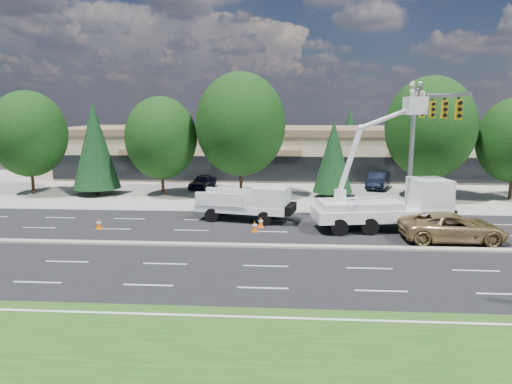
# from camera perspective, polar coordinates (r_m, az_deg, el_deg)

# --- Properties ---
(ground) EXTENTS (140.00, 140.00, 0.00)m
(ground) POSITION_cam_1_polar(r_m,az_deg,el_deg) (25.60, 1.54, -6.87)
(ground) COLOR black
(ground) RESTS_ON ground
(concrete_apron) EXTENTS (140.00, 22.00, 0.01)m
(concrete_apron) POSITION_cam_1_polar(r_m,az_deg,el_deg) (45.10, 2.53, 0.61)
(concrete_apron) COLOR gray
(concrete_apron) RESTS_ON ground
(road_median) EXTENTS (120.00, 0.55, 0.12)m
(road_median) POSITION_cam_1_polar(r_m,az_deg,el_deg) (25.59, 1.54, -6.74)
(road_median) COLOR gray
(road_median) RESTS_ON ground
(strip_mall) EXTENTS (50.40, 15.40, 5.50)m
(strip_mall) POSITION_cam_1_polar(r_m,az_deg,el_deg) (54.64, 2.79, 5.28)
(strip_mall) COLOR tan
(strip_mall) RESTS_ON ground
(tree_front_a) EXTENTS (6.67, 6.67, 9.25)m
(tree_front_a) POSITION_cam_1_polar(r_m,az_deg,el_deg) (45.68, -26.55, 6.51)
(tree_front_a) COLOR #332114
(tree_front_a) RESTS_ON ground
(tree_front_b) EXTENTS (4.13, 4.13, 8.13)m
(tree_front_b) POSITION_cam_1_polar(r_m,az_deg,el_deg) (43.05, -19.49, 5.43)
(tree_front_b) COLOR #332114
(tree_front_b) RESTS_ON ground
(tree_front_c) EXTENTS (6.28, 6.28, 8.71)m
(tree_front_c) POSITION_cam_1_polar(r_m,az_deg,el_deg) (41.01, -11.77, 6.62)
(tree_front_c) COLOR #332114
(tree_front_c) RESTS_ON ground
(tree_front_d) EXTENTS (7.75, 7.75, 10.75)m
(tree_front_d) POSITION_cam_1_polar(r_m,az_deg,el_deg) (39.67, -1.94, 8.44)
(tree_front_d) COLOR #332114
(tree_front_d) RESTS_ON ground
(tree_front_e) EXTENTS (3.41, 3.41, 6.72)m
(tree_front_e) POSITION_cam_1_polar(r_m,az_deg,el_deg) (39.86, 9.64, 4.44)
(tree_front_e) COLOR #332114
(tree_front_e) RESTS_ON ground
(tree_front_f) EXTENTS (7.46, 7.46, 10.35)m
(tree_front_f) POSITION_cam_1_polar(r_m,az_deg,el_deg) (41.29, 20.95, 7.52)
(tree_front_f) COLOR #332114
(tree_front_f) RESTS_ON ground
(tree_back_a) EXTENTS (4.77, 4.77, 9.41)m
(tree_back_a) POSITION_cam_1_polar(r_m,az_deg,el_deg) (69.14, -12.25, 7.93)
(tree_back_a) COLOR #332114
(tree_back_a) RESTS_ON ground
(tree_back_b) EXTENTS (5.59, 5.59, 11.02)m
(tree_back_b) POSITION_cam_1_polar(r_m,az_deg,el_deg) (66.66, -0.48, 8.83)
(tree_back_b) COLOR #332114
(tree_back_b) RESTS_ON ground
(tree_back_c) EXTENTS (3.95, 3.95, 7.78)m
(tree_back_c) POSITION_cam_1_polar(r_m,az_deg,el_deg) (67.16, 11.61, 7.15)
(tree_back_c) COLOR #332114
(tree_back_c) RESTS_ON ground
(tree_back_d) EXTENTS (5.12, 5.12, 10.09)m
(tree_back_d) POSITION_cam_1_polar(r_m,az_deg,el_deg) (69.75, 21.55, 7.78)
(tree_back_d) COLOR #332114
(tree_back_d) RESTS_ON ground
(signal_mast) EXTENTS (2.76, 10.16, 9.00)m
(signal_mast) POSITION_cam_1_polar(r_m,az_deg,el_deg) (32.83, 20.02, 7.05)
(signal_mast) COLOR gray
(signal_mast) RESTS_ON ground
(utility_pickup) EXTENTS (6.66, 3.57, 2.42)m
(utility_pickup) POSITION_cam_1_polar(r_m,az_deg,el_deg) (31.35, -0.83, -1.80)
(utility_pickup) COLOR white
(utility_pickup) RESTS_ON ground
(bucket_truck) EXTENTS (8.76, 3.89, 9.24)m
(bucket_truck) POSITION_cam_1_polar(r_m,az_deg,el_deg) (30.06, 16.59, -0.85)
(bucket_truck) COLOR white
(bucket_truck) RESTS_ON ground
(traffic_cone_a) EXTENTS (0.40, 0.40, 0.70)m
(traffic_cone_a) POSITION_cam_1_polar(r_m,az_deg,el_deg) (30.94, -19.05, -3.77)
(traffic_cone_a) COLOR #FF6308
(traffic_cone_a) RESTS_ON ground
(traffic_cone_b) EXTENTS (0.40, 0.40, 0.70)m
(traffic_cone_b) POSITION_cam_1_polar(r_m,az_deg,el_deg) (29.63, 0.60, -3.81)
(traffic_cone_b) COLOR #FF6308
(traffic_cone_b) RESTS_ON ground
(traffic_cone_c) EXTENTS (0.40, 0.40, 0.70)m
(traffic_cone_c) POSITION_cam_1_polar(r_m,az_deg,el_deg) (28.58, -0.16, -4.33)
(traffic_cone_c) COLOR #FF6308
(traffic_cone_c) RESTS_ON ground
(minivan) EXTENTS (6.02, 2.87, 1.66)m
(minivan) POSITION_cam_1_polar(r_m,az_deg,el_deg) (28.84, 23.39, -4.06)
(minivan) COLOR #9C7D4B
(minivan) RESTS_ON ground
(parked_car_west) EXTENTS (2.52, 4.25, 1.36)m
(parked_car_west) POSITION_cam_1_polar(r_m,az_deg,el_deg) (44.50, -6.70, 1.30)
(parked_car_west) COLOR black
(parked_car_west) RESTS_ON ground
(parked_car_east) EXTENTS (3.23, 5.20, 1.62)m
(parked_car_east) POSITION_cam_1_polar(r_m,az_deg,el_deg) (45.81, 15.03, 1.44)
(parked_car_east) COLOR black
(parked_car_east) RESTS_ON ground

